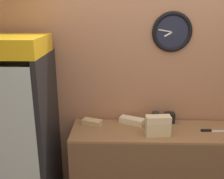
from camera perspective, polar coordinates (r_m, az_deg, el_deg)
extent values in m
cube|color=#AD7A5B|center=(3.10, 8.93, 1.71)|extent=(5.20, 0.06, 2.70)
torus|color=black|center=(2.98, 12.96, 12.11)|extent=(0.44, 0.05, 0.44)
cylinder|color=#1E2338|center=(2.98, 12.96, 12.11)|extent=(0.36, 0.01, 0.36)
cube|color=white|center=(2.96, 12.18, 11.69)|extent=(0.09, 0.01, 0.06)
cube|color=white|center=(2.95, 11.55, 12.41)|extent=(0.15, 0.01, 0.04)
cube|color=brown|center=(3.19, 8.86, -16.08)|extent=(1.84, 0.56, 0.86)
cube|color=#8E6642|center=(2.97, 9.27, -8.93)|extent=(1.84, 0.56, 0.02)
cube|color=black|center=(3.35, -17.59, -6.41)|extent=(0.72, 0.04, 1.74)
cube|color=black|center=(2.97, -13.40, -9.28)|extent=(0.05, 0.71, 1.74)
cube|color=white|center=(3.33, -17.74, -6.60)|extent=(0.62, 0.02, 1.64)
cube|color=silver|center=(2.78, -22.19, -12.15)|extent=(0.62, 0.01, 1.64)
cube|color=gold|center=(2.76, -21.87, 8.91)|extent=(0.72, 0.64, 0.18)
cube|color=silver|center=(3.28, -18.85, -16.26)|extent=(0.60, 0.59, 0.01)
cube|color=silver|center=(3.12, -19.42, -11.48)|extent=(0.60, 0.59, 0.01)
cube|color=silver|center=(2.99, -20.03, -6.22)|extent=(0.60, 0.59, 0.01)
cube|color=silver|center=(2.88, -20.67, -0.53)|extent=(0.60, 0.59, 0.01)
cylinder|color=gold|center=(2.79, -16.45, -12.79)|extent=(0.07, 0.07, 0.16)
cylinder|color=gold|center=(2.74, -16.66, -10.78)|extent=(0.03, 0.03, 0.07)
cylinder|color=gold|center=(2.84, -19.79, -12.38)|extent=(0.06, 0.06, 0.18)
cylinder|color=gold|center=(2.78, -20.06, -10.14)|extent=(0.02, 0.02, 0.08)
cylinder|color=#2D6B38|center=(2.61, -21.46, -0.81)|extent=(0.06, 0.06, 0.13)
cylinder|color=#2D6B38|center=(2.59, -21.69, 1.12)|extent=(0.02, 0.02, 0.06)
cylinder|color=orange|center=(2.76, -22.34, -7.03)|extent=(0.08, 0.08, 0.11)
cylinder|color=orange|center=(2.73, -22.53, -5.47)|extent=(0.03, 0.03, 0.05)
cylinder|color=gold|center=(2.90, -22.43, -12.25)|extent=(0.07, 0.07, 0.15)
cylinder|color=gold|center=(2.85, -22.69, -10.32)|extent=(0.03, 0.03, 0.07)
cube|color=beige|center=(2.84, 9.89, -9.11)|extent=(0.27, 0.14, 0.07)
cube|color=beige|center=(2.81, 9.96, -7.78)|extent=(0.27, 0.14, 0.07)
cube|color=beige|center=(2.78, 10.04, -6.42)|extent=(0.27, 0.13, 0.07)
cube|color=beige|center=(3.07, 4.36, -6.79)|extent=(0.30, 0.22, 0.07)
cube|color=tan|center=(3.04, -4.36, -7.12)|extent=(0.24, 0.17, 0.06)
cube|color=silver|center=(3.14, 22.95, -8.34)|extent=(0.25, 0.05, 0.00)
cube|color=black|center=(3.07, 19.81, -8.36)|extent=(0.11, 0.03, 0.02)
cylinder|color=#336B38|center=(3.13, 9.47, -6.06)|extent=(0.09, 0.09, 0.12)
cylinder|color=#262628|center=(3.10, 9.53, -4.94)|extent=(0.08, 0.08, 0.01)
cube|color=black|center=(3.15, 12.44, -6.01)|extent=(0.11, 0.09, 0.12)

